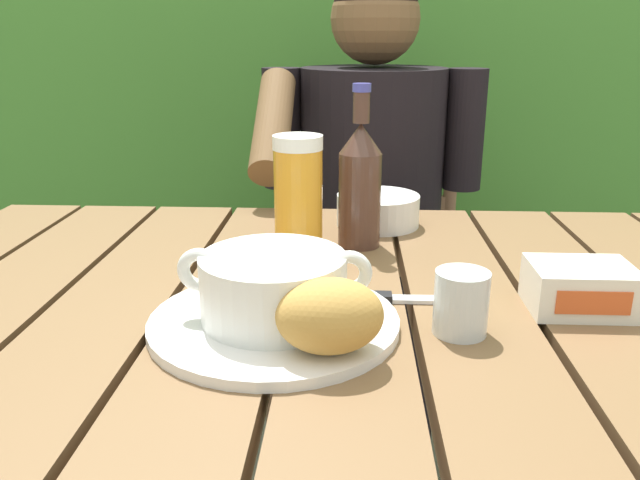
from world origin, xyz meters
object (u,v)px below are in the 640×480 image
Objects in this scene: soup_bowl at (278,285)px; bread_roll at (335,316)px; beer_glass at (302,196)px; table_knife at (394,298)px; butter_tub at (584,288)px; beer_bottle at (363,183)px; serving_plate at (279,322)px; chair_near_diner at (369,271)px; person_eating at (372,205)px; water_glass_small at (465,303)px; diner_bowl at (381,210)px.

bread_roll is at bearing -49.40° from soup_bowl.
beer_glass reaches higher than soup_bowl.
soup_bowl reaches higher than table_knife.
bread_roll reaches higher than butter_tub.
serving_plate is at bearing -108.31° from beer_bottle.
chair_near_diner is 0.80× the size of person_eating.
soup_bowl is 0.31m from beer_bottle.
chair_near_diner is 6.23× the size of table_knife.
serving_plate is 3.93× the size of water_glass_small.
soup_bowl is (-0.13, -0.74, 0.10)m from person_eating.
beer_bottle reaches higher than soup_bowl.
butter_tub reaches higher than table_knife.
beer_glass reaches higher than bread_roll.
person_eating reaches higher than chair_near_diner.
beer_glass is 0.23m from table_knife.
water_glass_small reaches higher than butter_tub.
water_glass_small is at bearing -1.08° from soup_bowl.
soup_bowl is 0.20m from water_glass_small.
chair_near_diner is 13.83× the size of water_glass_small.
soup_bowl reaches higher than water_glass_small.
water_glass_small reaches higher than serving_plate.
diner_bowl is at bearing 90.47° from table_knife.
bread_roll is at bearing -95.04° from beer_bottle.
beer_glass is 1.12× the size of table_knife.
beer_bottle is 3.45× the size of water_glass_small.
butter_tub is (0.26, -0.23, -0.07)m from beer_bottle.
beer_glass is at bearing 128.06° from water_glass_small.
beer_bottle is at bearing 71.69° from soup_bowl.
butter_tub reaches higher than serving_plate.
chair_near_diner is at bearing 94.48° from water_glass_small.
butter_tub is (0.23, -0.68, 0.08)m from person_eating.
water_glass_small is at bearing -70.11° from beer_bottle.
diner_bowl reaches higher than serving_plate.
chair_near_diner reaches higher than beer_glass.
beer_bottle is at bearing 71.69° from serving_plate.
beer_bottle is at bearing 26.97° from beer_glass.
beer_bottle is (0.10, 0.29, 0.09)m from serving_plate.
chair_near_diner is 0.75m from beer_bottle.
beer_bottle reaches higher than water_glass_small.
beer_glass is at bearing 88.26° from serving_plate.
beer_bottle is 1.74× the size of diner_bowl.
beer_glass is 0.10m from beer_bottle.
chair_near_diner is 0.62m from diner_bowl.
diner_bowl is (-0.00, -0.54, 0.32)m from chair_near_diner.
water_glass_small is at bearing -155.23° from butter_tub.
water_glass_small is at bearing -79.71° from diner_bowl.
table_knife is (0.01, -0.66, 0.06)m from person_eating.
chair_near_diner reaches higher than serving_plate.
water_glass_small is 0.41m from diner_bowl.
soup_bowl is at bearing -108.31° from beer_bottle.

